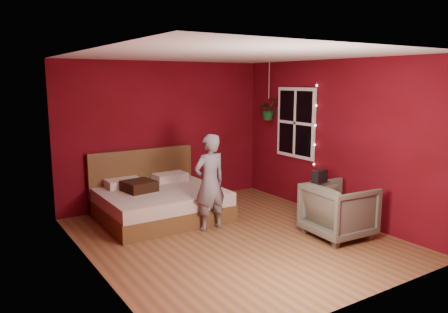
% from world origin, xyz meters
% --- Properties ---
extents(floor, '(4.50, 4.50, 0.00)m').
position_xyz_m(floor, '(0.00, 0.00, 0.00)').
color(floor, brown).
rests_on(floor, ground).
extents(room_walls, '(4.04, 4.54, 2.62)m').
position_xyz_m(room_walls, '(0.00, 0.00, 1.68)').
color(room_walls, maroon).
rests_on(room_walls, ground).
extents(window, '(0.05, 0.97, 1.27)m').
position_xyz_m(window, '(1.97, 0.90, 1.50)').
color(window, white).
rests_on(window, room_walls).
extents(fairy_lights, '(0.04, 0.04, 1.45)m').
position_xyz_m(fairy_lights, '(1.94, 0.38, 1.50)').
color(fairy_lights, silver).
rests_on(fairy_lights, room_walls).
extents(bed, '(1.93, 1.64, 1.06)m').
position_xyz_m(bed, '(-0.50, 1.47, 0.28)').
color(bed, brown).
rests_on(bed, ground).
extents(person, '(0.56, 0.39, 1.48)m').
position_xyz_m(person, '(-0.10, 0.50, 0.74)').
color(person, slate).
rests_on(person, ground).
extents(armchair, '(0.92, 0.90, 0.79)m').
position_xyz_m(armchair, '(1.31, -0.79, 0.39)').
color(armchair, '#5D5B49').
rests_on(armchair, ground).
extents(handbag, '(0.27, 0.17, 0.18)m').
position_xyz_m(handbag, '(1.15, -0.54, 0.88)').
color(handbag, black).
rests_on(handbag, armchair).
extents(throw_pillow, '(0.53, 0.53, 0.17)m').
position_xyz_m(throw_pillow, '(-0.82, 1.53, 0.57)').
color(throw_pillow, '#301D10').
rests_on(throw_pillow, bed).
extents(hanging_plant, '(0.45, 0.42, 1.10)m').
position_xyz_m(hanging_plant, '(1.88, 1.58, 1.71)').
color(hanging_plant, silver).
rests_on(hanging_plant, room_walls).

